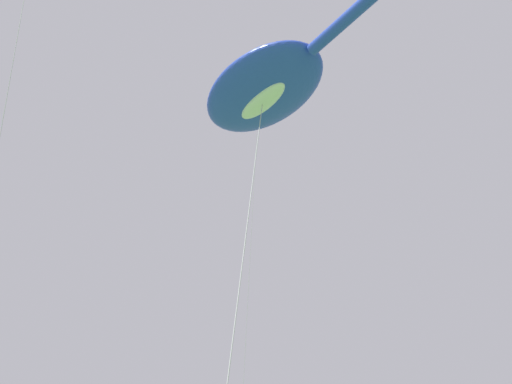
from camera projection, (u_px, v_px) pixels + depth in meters
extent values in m
ellipsoid|color=blue|center=(262.00, 90.00, 16.19)|extent=(2.86, 4.43, 0.91)
ellipsoid|color=white|center=(263.00, 101.00, 15.98)|extent=(0.72, 1.93, 0.33)
cylinder|color=#B2B2B7|center=(241.00, 272.00, 11.04)|extent=(3.16, 2.96, 12.18)
cone|color=red|center=(259.00, 95.00, 36.02)|extent=(1.75, 1.74, 1.17)
cylinder|color=#B2B2B7|center=(249.00, 282.00, 29.55)|extent=(0.82, 0.85, 25.67)
cylinder|color=#B2B2B7|center=(14.00, 54.00, 15.06)|extent=(1.92, 2.15, 25.44)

